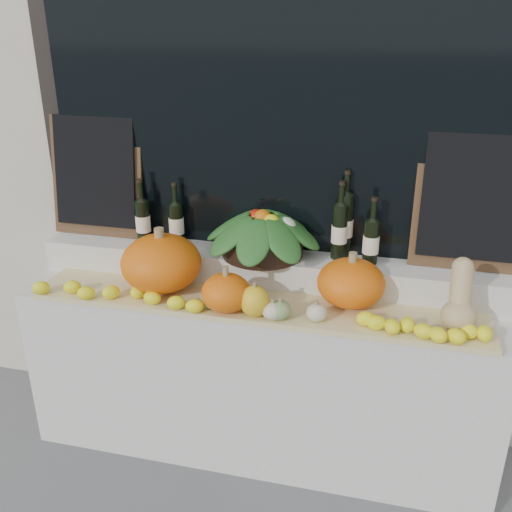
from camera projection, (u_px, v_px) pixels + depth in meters
display_sill at (259, 373)px, 2.91m from camera, size 2.30×0.55×0.88m
rear_tier at (267, 268)px, 2.83m from camera, size 2.30×0.25×0.16m
straw_bedding at (253, 306)px, 2.61m from camera, size 2.10×0.32×0.02m
pumpkin_left at (161, 263)px, 2.69m from camera, size 0.43×0.43×0.27m
pumpkin_right at (351, 283)px, 2.56m from camera, size 0.33×0.33×0.22m
pumpkin_center at (226, 293)px, 2.52m from camera, size 0.29×0.29×0.17m
butternut_squash at (460, 301)px, 2.37m from camera, size 0.15×0.21×0.29m
decorative_gourds at (259, 304)px, 2.49m from camera, size 0.57×0.15×0.16m
lemon_heap at (247, 308)px, 2.50m from camera, size 2.20×0.16×0.06m
produce_bowl at (262, 232)px, 2.75m from camera, size 0.60×0.60×0.24m
wine_bottle_far_left at (143, 221)px, 2.90m from camera, size 0.08×0.08×0.33m
wine_bottle_near_left at (176, 223)px, 2.89m from camera, size 0.08×0.08×0.32m
wine_bottle_tall at (344, 225)px, 2.72m from camera, size 0.08×0.08×0.42m
wine_bottle_near_right at (339, 231)px, 2.70m from camera, size 0.08×0.08×0.38m
wine_bottle_far_right at (371, 241)px, 2.65m from camera, size 0.08×0.08×0.32m
chalkboard_left at (96, 174)px, 2.93m from camera, size 0.50×0.11×0.62m
chalkboard_right at (472, 200)px, 2.53m from camera, size 0.50×0.11×0.62m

